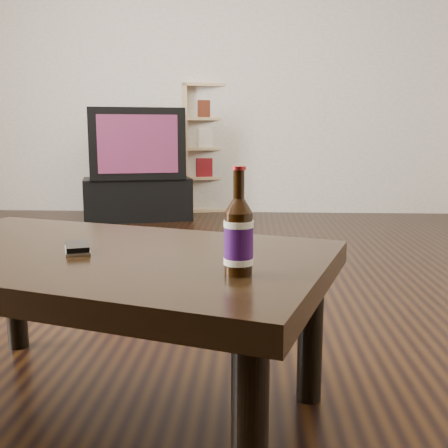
# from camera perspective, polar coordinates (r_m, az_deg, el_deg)

# --- Properties ---
(floor) EXTENTS (5.00, 6.00, 0.01)m
(floor) POSITION_cam_1_polar(r_m,az_deg,el_deg) (2.08, -10.22, -11.03)
(floor) COLOR black
(floor) RESTS_ON ground
(wall_back) EXTENTS (5.00, 0.02, 2.70)m
(wall_back) POSITION_cam_1_polar(r_m,az_deg,el_deg) (4.96, -2.39, 16.99)
(wall_back) COLOR #B5AE9F
(wall_back) RESTS_ON ground
(tv_stand) EXTENTS (0.98, 0.68, 0.36)m
(tv_stand) POSITION_cam_1_polar(r_m,az_deg,el_deg) (4.56, -9.38, 2.74)
(tv_stand) COLOR black
(tv_stand) RESTS_ON floor
(tv) EXTENTS (0.88, 0.68, 0.58)m
(tv) POSITION_cam_1_polar(r_m,az_deg,el_deg) (4.53, -9.55, 8.63)
(tv) COLOR black
(tv) RESTS_ON tv_stand
(bookshelf) EXTENTS (0.69, 0.46, 1.18)m
(bookshelf) POSITION_cam_1_polar(r_m,az_deg,el_deg) (5.04, -1.11, 8.50)
(bookshelf) COLOR tan
(bookshelf) RESTS_ON floor
(coffee_table) EXTENTS (1.33, 1.01, 0.44)m
(coffee_table) POSITION_cam_1_polar(r_m,az_deg,el_deg) (1.38, -14.07, -5.09)
(coffee_table) COLOR black
(coffee_table) RESTS_ON floor
(beer_bottle) EXTENTS (0.08, 0.08, 0.22)m
(beer_bottle) POSITION_cam_1_polar(r_m,az_deg,el_deg) (1.08, 1.59, -1.43)
(beer_bottle) COLOR black
(beer_bottle) RESTS_ON coffee_table
(phone) EXTENTS (0.09, 0.13, 0.02)m
(phone) POSITION_cam_1_polar(r_m,az_deg,el_deg) (1.35, -15.69, -2.52)
(phone) COLOR silver
(phone) RESTS_ON coffee_table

